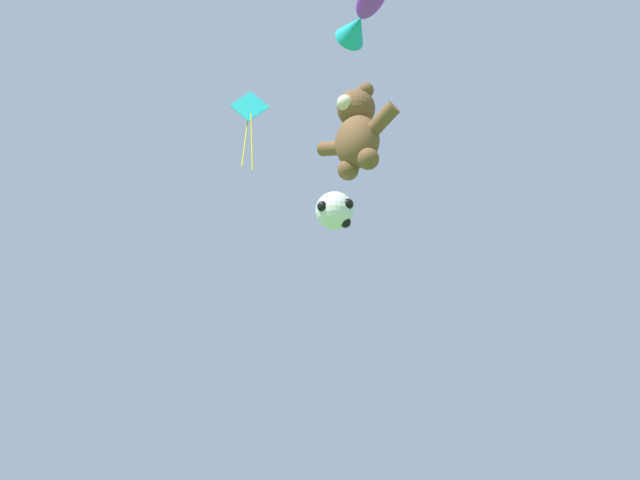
{
  "coord_description": "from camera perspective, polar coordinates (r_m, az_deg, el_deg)",
  "views": [
    {
      "loc": [
        8.16,
        -1.49,
        1.65
      ],
      "look_at": [
        1.22,
        5.64,
        7.07
      ],
      "focal_mm": 35.0,
      "sensor_mm": 36.0,
      "label": 1
    }
  ],
  "objects": [
    {
      "name": "teddy_bear_kite",
      "position": [
        12.1,
        3.37,
        9.92
      ],
      "size": [
        1.96,
        0.86,
        1.99
      ],
      "color": "brown"
    },
    {
      "name": "soccer_ball_kite",
      "position": [
        11.77,
        1.39,
        2.7
      ],
      "size": [
        0.81,
        0.8,
        0.74
      ],
      "color": "white"
    },
    {
      "name": "fish_kite_violet",
      "position": [
        13.36,
        3.99,
        20.02
      ],
      "size": [
        1.81,
        1.26,
        0.64
      ],
      "color": "purple"
    },
    {
      "name": "diamond_kite",
      "position": [
        15.07,
        -6.48,
        11.37
      ],
      "size": [
        0.66,
        0.72,
        2.34
      ],
      "color": "#19ADB2"
    }
  ]
}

